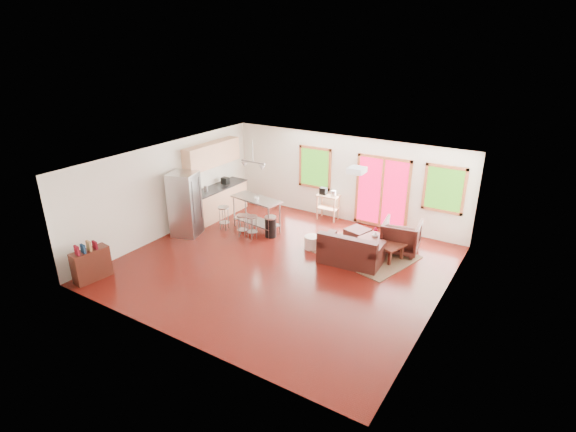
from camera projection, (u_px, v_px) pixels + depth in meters
The scene contains 29 objects.
floor at pixel (282, 265), 11.12m from camera, with size 7.50×7.00×0.02m, color #3C0B08.
ceiling at pixel (281, 162), 10.14m from camera, with size 7.50×7.00×0.02m, color white.
back_wall at pixel (345, 179), 13.39m from camera, with size 7.50×0.02×2.60m, color white.
left_wall at pixel (168, 189), 12.48m from camera, with size 0.02×7.00×2.60m, color white.
right_wall at pixel (443, 254), 8.79m from camera, with size 0.02×7.00×2.60m, color white.
front_wall at pixel (173, 280), 7.87m from camera, with size 7.50×0.02×2.60m, color white.
window_left at pixel (315, 168), 13.77m from camera, with size 1.10×0.05×1.30m.
french_doors at pixel (382, 192), 12.84m from camera, with size 1.60×0.05×2.10m.
window_right at pixel (444, 189), 11.85m from camera, with size 1.10×0.05×1.30m.
rug at pixel (363, 253), 11.69m from camera, with size 2.41×1.85×0.02m, color #475939.
loveseat at pixel (350, 251), 11.09m from camera, with size 1.57×0.96×0.81m.
coffee_table at pixel (382, 243), 11.41m from camera, with size 1.25×0.97×0.44m.
armchair at pixel (401, 235), 11.63m from camera, with size 0.92×0.86×0.95m, color black.
ottoman at pixel (357, 235), 12.29m from camera, with size 0.56×0.56×0.37m, color black.
pouf at pixel (312, 242), 11.91m from camera, with size 0.40×0.40×0.35m, color beige.
vase at pixel (375, 234), 11.60m from camera, with size 0.22×0.22×0.28m.
book at pixel (397, 237), 11.36m from camera, with size 0.20×0.02×0.27m, color maroon.
cabinets at pixel (216, 187), 13.82m from camera, with size 0.64×2.24×2.30m.
refrigerator at pixel (185, 204), 12.50m from camera, with size 0.90×0.89×1.81m.
island at pixel (256, 208), 12.88m from camera, with size 1.60×0.83×0.96m.
cup at pixel (257, 198), 12.61m from camera, with size 0.14×0.11×0.14m, color white.
bar_stool_a at pixel (224, 213), 12.96m from camera, with size 0.38×0.38×0.70m.
bar_stool_b at pixel (242, 220), 12.53m from camera, with size 0.40×0.40×0.64m.
bar_stool_c at pixel (252, 222), 12.38m from camera, with size 0.39×0.39×0.66m.
trash_can at pixel (271, 226), 12.56m from camera, with size 0.39×0.39×0.61m.
kitchen_cart at pixel (328, 198), 13.61m from camera, with size 0.67×0.45×1.00m.
bookshelf at pixel (91, 264), 10.33m from camera, with size 0.43×0.87×0.99m.
ceiling_flush at pixel (357, 170), 9.86m from camera, with size 0.35×0.35×0.12m, color white.
pendant_light at pixel (253, 166), 12.52m from camera, with size 0.80×0.18×0.79m.
Camera 1 is at (5.35, -8.27, 5.30)m, focal length 28.00 mm.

